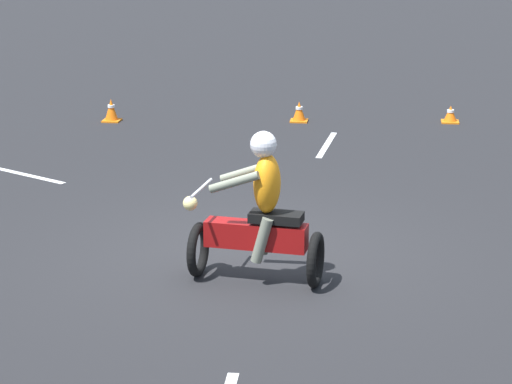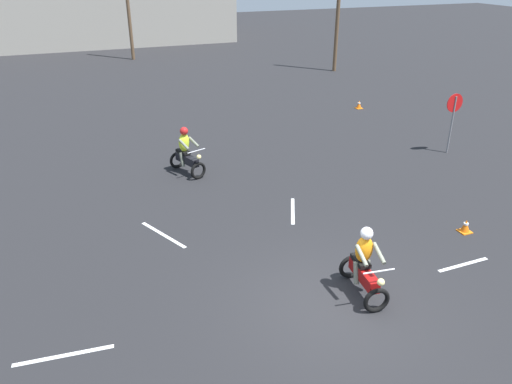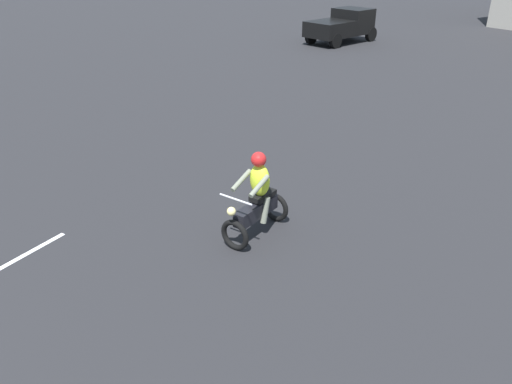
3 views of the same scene
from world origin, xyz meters
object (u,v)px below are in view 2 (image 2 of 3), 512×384
at_px(stop_sign, 453,111).
at_px(utility_pole_near, 338,5).
at_px(traffic_cone_far_right, 466,226).
at_px(motorcycle_rider_foreground, 364,266).
at_px(traffic_cone_near_right, 359,105).
at_px(motorcycle_rider_background, 186,153).

relative_size(stop_sign, utility_pole_near, 0.28).
relative_size(stop_sign, traffic_cone_far_right, 6.15).
bearing_deg(motorcycle_rider_foreground, utility_pole_near, -110.86).
xyz_separation_m(traffic_cone_near_right, utility_pole_near, (3.28, 8.37, 3.91)).
bearing_deg(traffic_cone_far_right, traffic_cone_near_right, 71.79).
bearing_deg(motorcycle_rider_background, traffic_cone_far_right, 111.93).
relative_size(traffic_cone_near_right, traffic_cone_far_right, 1.07).
distance_m(motorcycle_rider_background, utility_pole_near, 19.05).
bearing_deg(traffic_cone_far_right, utility_pole_near, 70.45).
height_order(motorcycle_rider_foreground, stop_sign, stop_sign).
xyz_separation_m(motorcycle_rider_foreground, utility_pole_near, (11.26, 21.42, 3.37)).
bearing_deg(traffic_cone_near_right, stop_sign, -91.05).
height_order(traffic_cone_far_right, utility_pole_near, utility_pole_near).
height_order(stop_sign, utility_pole_near, utility_pole_near).
xyz_separation_m(motorcycle_rider_foreground, traffic_cone_near_right, (7.98, 13.04, -0.53)).
relative_size(motorcycle_rider_foreground, traffic_cone_far_right, 4.44).
height_order(motorcycle_rider_foreground, motorcycle_rider_background, same).
xyz_separation_m(motorcycle_rider_foreground, stop_sign, (7.86, 6.50, 0.91)).
xyz_separation_m(motorcycle_rider_background, utility_pole_near, (13.24, 13.28, 3.37)).
bearing_deg(utility_pole_near, motorcycle_rider_background, -134.90).
distance_m(traffic_cone_far_right, utility_pole_near, 21.66).
bearing_deg(motorcycle_rider_background, utility_pole_near, -154.97).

